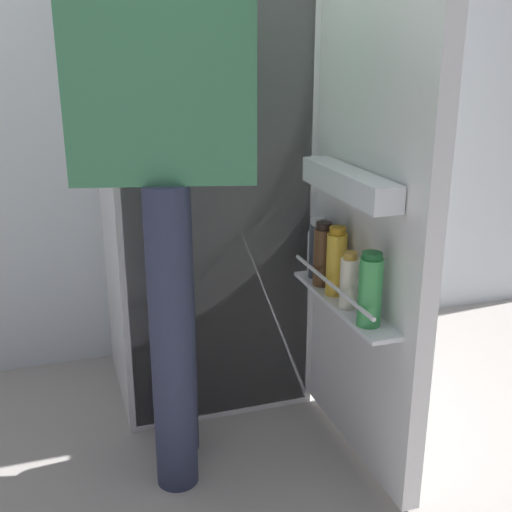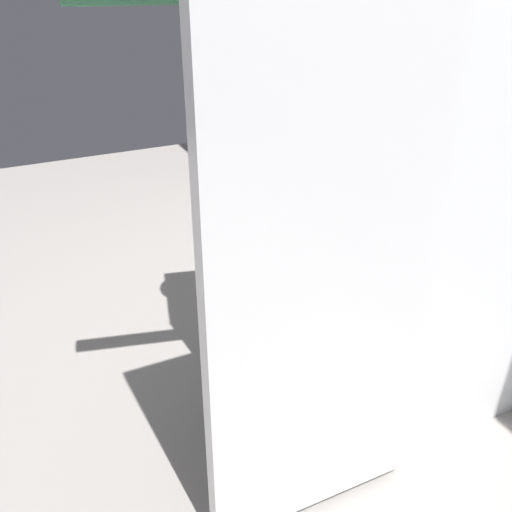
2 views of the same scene
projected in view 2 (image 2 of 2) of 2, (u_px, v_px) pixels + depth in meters
ground_plane at (279, 423)px, 2.07m from camera, size 6.74×6.74×0.00m
refrigerator at (420, 192)px, 1.82m from camera, size 0.70×1.23×1.68m
person at (270, 115)px, 1.71m from camera, size 0.60×0.86×1.78m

